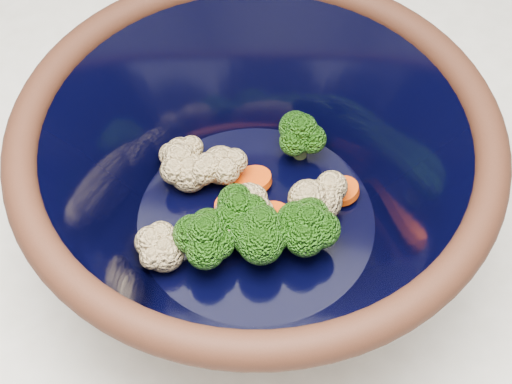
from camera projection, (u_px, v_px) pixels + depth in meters
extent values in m
cylinder|color=black|center=(256.00, 236.00, 0.57)|extent=(0.20, 0.20, 0.01)
torus|color=black|center=(256.00, 132.00, 0.47)|extent=(0.33, 0.33, 0.02)
cylinder|color=black|center=(256.00, 219.00, 0.55)|extent=(0.19, 0.19, 0.00)
cylinder|color=#608442|center=(262.00, 245.00, 0.52)|extent=(0.01, 0.01, 0.02)
ellipsoid|color=#296B14|center=(262.00, 227.00, 0.50)|extent=(0.04, 0.04, 0.04)
cylinder|color=#608442|center=(307.00, 240.00, 0.53)|extent=(0.01, 0.01, 0.02)
ellipsoid|color=#296B14|center=(309.00, 222.00, 0.51)|extent=(0.04, 0.04, 0.03)
cylinder|color=#608442|center=(207.00, 252.00, 0.52)|extent=(0.01, 0.01, 0.02)
ellipsoid|color=#296B14|center=(205.00, 234.00, 0.50)|extent=(0.04, 0.04, 0.04)
cylinder|color=#608442|center=(300.00, 148.00, 0.58)|extent=(0.01, 0.01, 0.02)
ellipsoid|color=#296B14|center=(302.00, 130.00, 0.56)|extent=(0.04, 0.04, 0.03)
cylinder|color=#608442|center=(258.00, 243.00, 0.53)|extent=(0.01, 0.01, 0.02)
ellipsoid|color=#296B14|center=(258.00, 228.00, 0.51)|extent=(0.03, 0.03, 0.03)
cylinder|color=#608442|center=(239.00, 224.00, 0.54)|extent=(0.01, 0.01, 0.02)
ellipsoid|color=#296B14|center=(239.00, 209.00, 0.52)|extent=(0.04, 0.04, 0.03)
sphere|color=beige|center=(164.00, 252.00, 0.51)|extent=(0.03, 0.03, 0.03)
sphere|color=beige|center=(245.00, 215.00, 0.53)|extent=(0.03, 0.03, 0.03)
sphere|color=beige|center=(254.00, 215.00, 0.53)|extent=(0.03, 0.03, 0.03)
sphere|color=beige|center=(219.00, 236.00, 0.52)|extent=(0.03, 0.03, 0.03)
sphere|color=beige|center=(321.00, 200.00, 0.54)|extent=(0.03, 0.03, 0.03)
sphere|color=beige|center=(181.00, 153.00, 0.57)|extent=(0.03, 0.03, 0.03)
sphere|color=beige|center=(189.00, 173.00, 0.56)|extent=(0.03, 0.03, 0.03)
sphere|color=beige|center=(233.00, 213.00, 0.54)|extent=(0.03, 0.03, 0.03)
sphere|color=beige|center=(221.00, 165.00, 0.56)|extent=(0.03, 0.03, 0.03)
cylinder|color=#E8410A|center=(273.00, 219.00, 0.54)|extent=(0.03, 0.03, 0.01)
cylinder|color=#E8410A|center=(232.00, 208.00, 0.55)|extent=(0.03, 0.03, 0.01)
cylinder|color=#E8410A|center=(342.00, 191.00, 0.56)|extent=(0.03, 0.03, 0.01)
cylinder|color=#E8410A|center=(253.00, 180.00, 0.57)|extent=(0.03, 0.03, 0.01)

